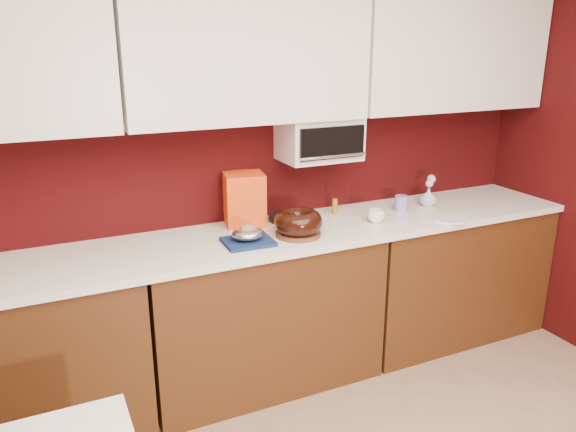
{
  "coord_description": "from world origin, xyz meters",
  "views": [
    {
      "loc": [
        -1.09,
        -0.76,
        1.93
      ],
      "look_at": [
        0.13,
        1.84,
        1.02
      ],
      "focal_mm": 35.0,
      "sensor_mm": 36.0,
      "label": 1
    }
  ],
  "objects_px": {
    "blue_jar": "(401,203)",
    "flower_vase": "(428,196)",
    "bundt_cake": "(298,222)",
    "foil_ham_nest": "(248,234)",
    "toaster_oven": "(319,138)",
    "pandoro_box": "(244,199)",
    "coffee_mug": "(376,215)"
  },
  "relations": [
    {
      "from": "foil_ham_nest",
      "to": "coffee_mug",
      "type": "height_order",
      "value": "coffee_mug"
    },
    {
      "from": "bundt_cake",
      "to": "foil_ham_nest",
      "type": "bearing_deg",
      "value": 179.38
    },
    {
      "from": "pandoro_box",
      "to": "bundt_cake",
      "type": "bearing_deg",
      "value": -47.7
    },
    {
      "from": "bundt_cake",
      "to": "foil_ham_nest",
      "type": "xyz_separation_m",
      "value": [
        -0.29,
        0.0,
        -0.02
      ]
    },
    {
      "from": "coffee_mug",
      "to": "flower_vase",
      "type": "distance_m",
      "value": 0.52
    },
    {
      "from": "toaster_oven",
      "to": "blue_jar",
      "type": "distance_m",
      "value": 0.69
    },
    {
      "from": "bundt_cake",
      "to": "blue_jar",
      "type": "relative_size",
      "value": 2.74
    },
    {
      "from": "blue_jar",
      "to": "flower_vase",
      "type": "relative_size",
      "value": 0.74
    },
    {
      "from": "toaster_oven",
      "to": "foil_ham_nest",
      "type": "distance_m",
      "value": 0.74
    },
    {
      "from": "bundt_cake",
      "to": "blue_jar",
      "type": "distance_m",
      "value": 0.8
    },
    {
      "from": "foil_ham_nest",
      "to": "flower_vase",
      "type": "height_order",
      "value": "flower_vase"
    },
    {
      "from": "toaster_oven",
      "to": "bundt_cake",
      "type": "bearing_deg",
      "value": -134.36
    },
    {
      "from": "toaster_oven",
      "to": "coffee_mug",
      "type": "distance_m",
      "value": 0.56
    },
    {
      "from": "pandoro_box",
      "to": "flower_vase",
      "type": "bearing_deg",
      "value": 3.78
    },
    {
      "from": "foil_ham_nest",
      "to": "blue_jar",
      "type": "distance_m",
      "value": 1.09
    },
    {
      "from": "pandoro_box",
      "to": "blue_jar",
      "type": "relative_size",
      "value": 3.13
    },
    {
      "from": "coffee_mug",
      "to": "foil_ham_nest",
      "type": "bearing_deg",
      "value": -179.0
    },
    {
      "from": "bundt_cake",
      "to": "foil_ham_nest",
      "type": "height_order",
      "value": "bundt_cake"
    },
    {
      "from": "toaster_oven",
      "to": "pandoro_box",
      "type": "xyz_separation_m",
      "value": [
        -0.45,
        0.04,
        -0.32
      ]
    },
    {
      "from": "blue_jar",
      "to": "toaster_oven",
      "type": "bearing_deg",
      "value": 167.04
    },
    {
      "from": "toaster_oven",
      "to": "bundt_cake",
      "type": "distance_m",
      "value": 0.55
    },
    {
      "from": "bundt_cake",
      "to": "toaster_oven",
      "type": "bearing_deg",
      "value": 45.64
    },
    {
      "from": "foil_ham_nest",
      "to": "blue_jar",
      "type": "bearing_deg",
      "value": 7.65
    },
    {
      "from": "foil_ham_nest",
      "to": "coffee_mug",
      "type": "distance_m",
      "value": 0.81
    },
    {
      "from": "foil_ham_nest",
      "to": "blue_jar",
      "type": "relative_size",
      "value": 1.82
    },
    {
      "from": "toaster_oven",
      "to": "flower_vase",
      "type": "relative_size",
      "value": 3.47
    },
    {
      "from": "foil_ham_nest",
      "to": "blue_jar",
      "type": "xyz_separation_m",
      "value": [
        1.08,
        0.14,
        -0.01
      ]
    },
    {
      "from": "toaster_oven",
      "to": "flower_vase",
      "type": "xyz_separation_m",
      "value": [
        0.75,
        -0.1,
        -0.41
      ]
    },
    {
      "from": "coffee_mug",
      "to": "blue_jar",
      "type": "xyz_separation_m",
      "value": [
        0.27,
        0.13,
        0.0
      ]
    },
    {
      "from": "toaster_oven",
      "to": "foil_ham_nest",
      "type": "bearing_deg",
      "value": -154.39
    },
    {
      "from": "bundt_cake",
      "to": "flower_vase",
      "type": "height_order",
      "value": "bundt_cake"
    },
    {
      "from": "blue_jar",
      "to": "flower_vase",
      "type": "bearing_deg",
      "value": 4.35
    }
  ]
}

